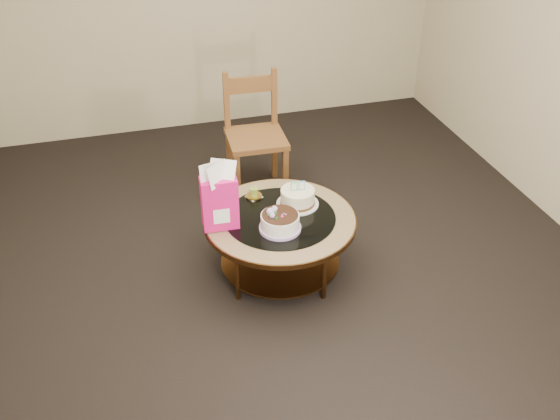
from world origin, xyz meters
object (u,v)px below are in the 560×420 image
object	(u,v)px
coffee_table	(280,227)
cream_cake	(298,197)
decorated_cake	(280,223)
gift_bag	(219,196)
dining_chair	(255,135)

from	to	relation	value
coffee_table	cream_cake	distance (m)	0.24
decorated_cake	gift_bag	world-z (taller)	gift_bag
decorated_cake	cream_cake	xyz separation A→B (m)	(0.20, 0.25, 0.01)
coffee_table	dining_chair	bearing A→B (deg)	84.47
coffee_table	gift_bag	world-z (taller)	gift_bag
cream_cake	dining_chair	size ratio (longest dim) A/B	0.29
gift_bag	decorated_cake	bearing A→B (deg)	-19.11
dining_chair	decorated_cake	bearing A→B (deg)	-94.19
coffee_table	gift_bag	bearing A→B (deg)	178.69
coffee_table	decorated_cake	size ratio (longest dim) A/B	3.76
cream_cake	gift_bag	size ratio (longest dim) A/B	0.63
decorated_cake	dining_chair	world-z (taller)	dining_chair
coffee_table	decorated_cake	distance (m)	0.19
coffee_table	gift_bag	size ratio (longest dim) A/B	2.22
decorated_cake	dining_chair	distance (m)	1.27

